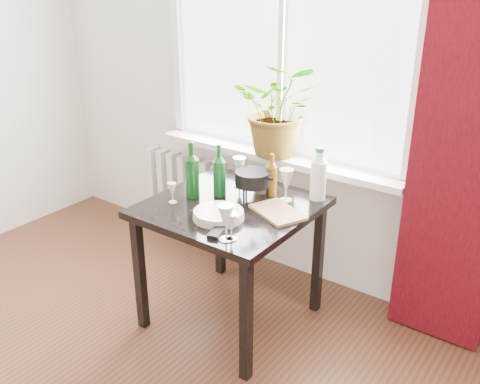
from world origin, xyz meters
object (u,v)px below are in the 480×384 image
Objects in this scene: plate_stack at (219,214)px; cutting_board at (278,212)px; wineglass_back_left at (239,172)px; table at (231,219)px; tv_remote at (219,229)px; wineglass_back_center at (286,185)px; wine_bottle_left at (192,169)px; wineglass_front_right at (226,222)px; wine_bottle_right at (219,170)px; bottle_amber at (272,174)px; wineglass_front_left at (172,193)px; potted_plant at (280,109)px; fondue_pot at (253,184)px; cleaning_bottle at (319,173)px; radiator at (191,192)px; wineglass_far_right at (231,227)px.

cutting_board is (0.22, 0.23, -0.01)m from plate_stack.
wineglass_back_left is 0.69× the size of plate_stack.
tv_remote is at bearing -62.99° from table.
wineglass_back_center is 0.33m from wineglass_back_left.
plate_stack is 0.31m from cutting_board.
wine_bottle_left is 1.75× the size of wineglass_front_right.
wine_bottle_right is 0.29m from bottle_amber.
plate_stack is at bearing -1.02° from wineglass_front_left.
potted_plant is 2.57× the size of fondue_pot.
wineglass_back_center is at bearing -9.66° from bottle_amber.
cutting_board is at bearing 53.67° from tv_remote.
wineglass_back_left is at bearing 66.11° from wine_bottle_left.
wineglass_back_left is 0.98× the size of tv_remote.
bottle_amber is at bearing 82.30° from plate_stack.
plate_stack is (-0.29, -0.52, -0.13)m from cleaning_bottle.
wine_bottle_left is at bearing -47.44° from radiator.
cutting_board is (0.23, -0.10, -0.07)m from fondue_pot.
table is 2.62× the size of wine_bottle_left.
wine_bottle_right reaches higher than tv_remote.
plate_stack is at bearing 142.58° from wineglass_far_right.
wine_bottle_left is at bearing 149.56° from wineglass_far_right.
wineglass_back_center is at bearing 67.52° from plate_stack.
wine_bottle_left is at bearing -137.25° from wine_bottle_right.
wineglass_back_center reaches higher than radiator.
table is at bearing -93.73° from fondue_pot.
tv_remote is (0.11, -0.44, -0.07)m from fondue_pot.
cleaning_bottle is (0.42, -0.25, -0.24)m from potted_plant.
tv_remote is (0.22, -0.88, -0.39)m from potted_plant.
table reaches higher than radiator.
wineglass_far_right is at bearing -93.64° from cutting_board.
bottle_amber is at bearing 77.66° from tv_remote.
potted_plant is 1.90× the size of cleaning_bottle.
potted_plant reaches higher than tv_remote.
wine_bottle_left is 0.35m from fondue_pot.
radiator is at bearing 162.62° from fondue_pot.
wineglass_front_right is 0.03m from wineglass_far_right.
cleaning_bottle is 1.67× the size of wineglass_back_left.
fondue_pot is (0.04, 0.15, 0.17)m from table.
radiator is at bearing 138.05° from wineglass_front_right.
tv_remote is at bearing -107.50° from cleaning_bottle.
cutting_board is (0.51, 0.09, -0.15)m from wine_bottle_left.
wineglass_back_left is at bearing 112.10° from plate_stack.
cleaning_bottle is 0.19m from wineglass_back_center.
wineglass_front_left is at bearing -147.66° from table.
potted_plant reaches higher than bottle_amber.
radiator is 1.10m from fondue_pot.
fondue_pot is (-0.31, -0.19, -0.08)m from cleaning_bottle.
wineglass_front_right is at bearing -78.39° from bottle_amber.
wineglass_far_right is 0.66m from wineglass_back_left.
fondue_pot reaches higher than radiator.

